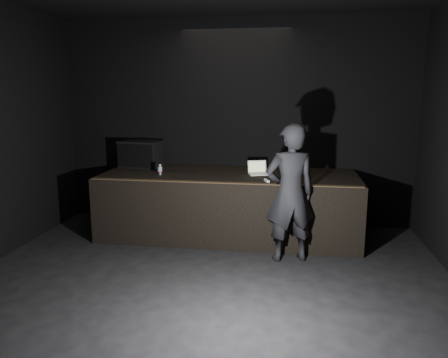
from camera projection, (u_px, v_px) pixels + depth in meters
The scene contains 11 objects.
ground at pixel (191, 319), 4.44m from camera, with size 7.00×7.00×0.00m, color black.
room_walls at pixel (188, 119), 4.04m from camera, with size 6.10×7.10×3.52m.
stage_riser at pixel (229, 204), 6.99m from camera, with size 4.00×1.50×1.00m, color black.
riser_lip at pixel (222, 182), 6.20m from camera, with size 3.92×0.10×0.01m, color brown.
stage_monitor at pixel (141, 154), 7.48m from camera, with size 0.73×0.57×0.45m.
cable at pixel (174, 171), 7.07m from camera, with size 0.02×0.02×0.81m, color black.
laptop at pixel (258, 171), 6.86m from camera, with size 0.36×0.34×0.20m.
beer_can at pixel (160, 169), 6.81m from camera, with size 0.07×0.07×0.17m.
plastic_cup at pixel (251, 169), 6.99m from camera, with size 0.08×0.08×0.10m, color white.
wii_remote at pixel (267, 180), 6.29m from camera, with size 0.04×0.16×0.03m, color silver.
person at pixel (290, 193), 5.84m from camera, with size 0.68×0.45×1.87m, color black.
Camera 1 is at (0.96, -3.97, 2.27)m, focal length 35.00 mm.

